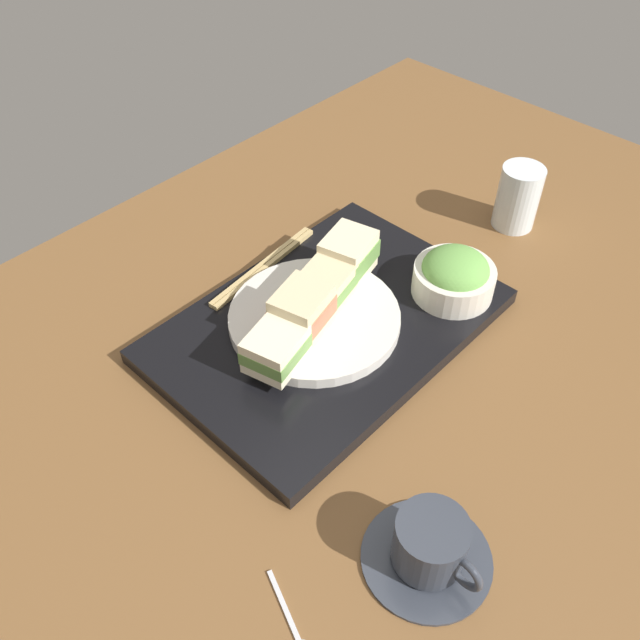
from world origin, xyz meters
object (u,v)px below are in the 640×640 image
(sandwich_inner_far, at_px, (302,312))
(salad_bowl, at_px, (454,276))
(teaspoon, at_px, (298,638))
(sandwich_plate, at_px, (314,318))
(sandwich_farmost, at_px, (276,349))
(sandwich_nearmost, at_px, (348,255))
(drinking_glass, at_px, (518,197))
(chopsticks_pair, at_px, (264,266))
(sandwich_inner_near, at_px, (326,286))
(coffee_cup, at_px, (430,547))

(sandwich_inner_far, height_order, salad_bowl, sandwich_inner_far)
(teaspoon, bearing_deg, sandwich_plate, -138.52)
(teaspoon, bearing_deg, sandwich_inner_far, -136.30)
(sandwich_farmost, xyz_separation_m, teaspoon, (0.21, 0.24, -0.06))
(sandwich_nearmost, bearing_deg, sandwich_inner_far, 14.89)
(sandwich_plate, height_order, salad_bowl, salad_bowl)
(sandwich_farmost, bearing_deg, sandwich_plate, -165.11)
(sandwich_nearmost, bearing_deg, drinking_glass, 164.24)
(sandwich_farmost, height_order, teaspoon, sandwich_farmost)
(sandwich_inner_far, distance_m, sandwich_farmost, 0.06)
(salad_bowl, bearing_deg, teaspoon, 19.42)
(chopsticks_pair, bearing_deg, salad_bowl, 122.54)
(sandwich_farmost, bearing_deg, sandwich_inner_near, -165.11)
(sandwich_inner_far, bearing_deg, coffee_cup, 67.65)
(sandwich_plate, height_order, sandwich_inner_far, sandwich_inner_far)
(sandwich_plate, distance_m, salad_bowl, 0.20)
(coffee_cup, bearing_deg, sandwich_inner_near, -120.41)
(salad_bowl, xyz_separation_m, drinking_glass, (-0.22, -0.04, -0.00))
(sandwich_plate, bearing_deg, teaspoon, 41.48)
(sandwich_nearmost, height_order, coffee_cup, sandwich_nearmost)
(sandwich_inner_near, distance_m, teaspoon, 0.43)
(sandwich_plate, xyz_separation_m, drinking_glass, (-0.40, 0.06, 0.02))
(sandwich_inner_near, relative_size, teaspoon, 0.85)
(sandwich_plate, distance_m, teaspoon, 0.40)
(coffee_cup, height_order, teaspoon, coffee_cup)
(sandwich_nearmost, bearing_deg, teaspoon, 36.42)
(sandwich_farmost, xyz_separation_m, drinking_glass, (-0.49, 0.04, -0.01))
(salad_bowl, bearing_deg, sandwich_nearmost, -56.34)
(sandwich_plate, distance_m, drinking_glass, 0.40)
(chopsticks_pair, relative_size, coffee_cup, 1.58)
(chopsticks_pair, distance_m, drinking_glass, 0.41)
(sandwich_plate, height_order, chopsticks_pair, sandwich_plate)
(sandwich_inner_near, bearing_deg, sandwich_plate, 14.89)
(sandwich_nearmost, bearing_deg, sandwich_farmost, 14.89)
(sandwich_farmost, bearing_deg, salad_bowl, 164.74)
(sandwich_plate, bearing_deg, sandwich_farmost, 14.89)
(drinking_glass, relative_size, teaspoon, 1.04)
(sandwich_inner_near, relative_size, sandwich_inner_far, 0.98)
(sandwich_inner_far, bearing_deg, salad_bowl, 156.47)
(sandwich_nearmost, xyz_separation_m, drinking_glass, (-0.30, 0.09, -0.02))
(sandwich_plate, bearing_deg, drinking_glass, 171.27)
(sandwich_nearmost, height_order, sandwich_inner_far, sandwich_inner_far)
(sandwich_nearmost, xyz_separation_m, salad_bowl, (-0.08, 0.12, -0.02))
(sandwich_nearmost, distance_m, sandwich_farmost, 0.19)
(teaspoon, bearing_deg, sandwich_inner_near, -140.44)
(sandwich_farmost, relative_size, coffee_cup, 0.62)
(sandwich_farmost, distance_m, drinking_glass, 0.49)
(chopsticks_pair, bearing_deg, sandwich_plate, 77.18)
(sandwich_plate, bearing_deg, salad_bowl, 150.76)
(sandwich_inner_far, bearing_deg, sandwich_inner_near, -165.11)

